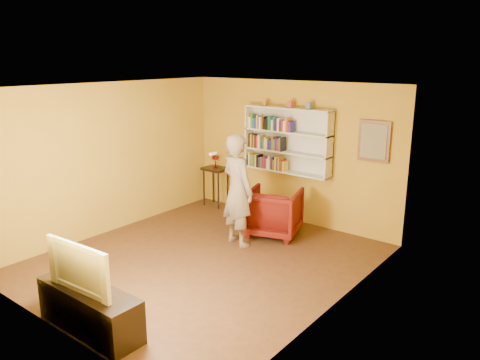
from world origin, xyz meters
name	(u,v)px	position (x,y,z in m)	size (l,w,h in m)	color
room_shell	(203,199)	(0.00, 0.00, 1.02)	(5.30, 5.80, 2.88)	#412715
bookshelf	(289,140)	(0.00, 2.41, 1.59)	(1.80, 0.29, 1.23)	silver
books_row_lower	(266,162)	(-0.43, 2.31, 1.13)	(0.88, 0.19, 0.27)	black
books_row_middle	(266,143)	(-0.46, 2.30, 1.51)	(0.81, 0.19, 0.27)	#8E5619
books_row_upper	(270,124)	(-0.36, 2.30, 1.89)	(1.00, 0.19, 0.26)	#B88824
ornament_left	(265,103)	(-0.51, 2.35, 2.27)	(0.08, 0.08, 0.11)	#9B662C
ornament_centre	(291,104)	(0.06, 2.35, 2.28)	(0.09, 0.09, 0.13)	#AF3A3F
ornament_right	(309,106)	(0.45, 2.35, 2.27)	(0.09, 0.09, 0.12)	slate
framed_painting	(374,141)	(1.65, 2.46, 1.75)	(0.55, 0.05, 0.70)	brown
console_table	(216,174)	(-1.71, 2.25, 0.70)	(0.51, 0.39, 0.84)	black
ruby_lustre	(215,159)	(-1.71, 2.25, 1.03)	(0.17, 0.17, 0.27)	maroon
armchair	(274,212)	(0.22, 1.61, 0.42)	(0.90, 0.93, 0.84)	#450405
person	(238,190)	(-0.01, 0.87, 0.95)	(0.70, 0.46, 1.91)	#746455
game_remote	(213,154)	(-0.35, 0.65, 1.58)	(0.04, 0.15, 0.04)	white
tv_cabinet	(90,309)	(0.26, -2.25, 0.26)	(1.48, 0.44, 0.53)	black
television	(86,265)	(0.26, -2.25, 0.82)	(1.03, 0.13, 0.59)	black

